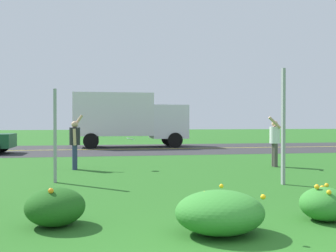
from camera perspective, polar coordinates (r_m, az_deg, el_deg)
The scene contains 12 objects.
ground_plane at distance 12.75m, azimuth -2.37°, elevation -6.27°, with size 120.00×120.00×0.00m, color #26601E.
highway_strip at distance 21.78m, azimuth -5.63°, elevation -3.37°, with size 120.00×8.49×0.01m, color #2D2D30.
highway_center_stripe at distance 21.78m, azimuth -5.63°, elevation -3.36°, with size 120.00×0.16×0.00m, color yellow.
daylily_clump_mid_center at distance 6.14m, azimuth -16.10°, elevation -11.22°, with size 0.88×0.90×0.60m.
daylily_clump_front_right at distance 5.54m, azimuth 7.55°, elevation -12.34°, with size 1.24×1.11×0.60m.
daylily_clump_front_left at distance 6.67m, azimuth 21.89°, elevation -10.48°, with size 0.78×0.76×0.58m.
sign_post_near_path at distance 10.26m, azimuth -16.12°, elevation -1.36°, with size 0.07×0.10×2.37m.
sign_post_by_roadside at distance 9.96m, azimuth 16.43°, elevation -0.06°, with size 0.07×0.10×2.84m.
person_thrower_dark_shirt at distance 12.89m, azimuth -13.41°, elevation -2.06°, with size 0.43×0.50×1.76m.
person_catcher_white_shirt at distance 13.80m, azimuth 15.25°, elevation -1.85°, with size 0.49×0.50×1.72m.
frisbee_white at distance 12.67m, azimuth -5.46°, elevation -1.90°, with size 0.28×0.28×0.11m.
box_truck_white at distance 23.64m, azimuth -5.80°, elevation 1.32°, with size 6.70×2.46×3.20m.
Camera 1 is at (-1.72, -3.42, 1.55)m, focal length 41.87 mm.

